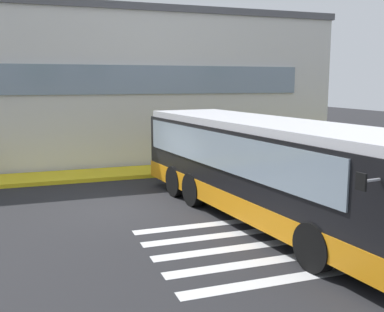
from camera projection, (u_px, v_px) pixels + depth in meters
The scene contains 5 objects.
ground_plane at pixel (123, 208), 13.55m from camera, with size 80.00×90.00×0.02m, color #232326.
bay_paint_stripes at pixel (245, 247), 10.30m from camera, with size 4.40×3.96×0.01m.
terminal_building at pixel (65, 87), 23.60m from camera, with size 24.73×13.80×6.94m.
boarding_curb at pixel (100, 174), 18.01m from camera, with size 26.93×2.00×0.15m, color yellow.
bus_main_foreground at pixel (265, 171), 12.28m from camera, with size 3.80×11.10×2.70m.
Camera 1 is at (-2.43, -13.07, 3.71)m, focal length 42.45 mm.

